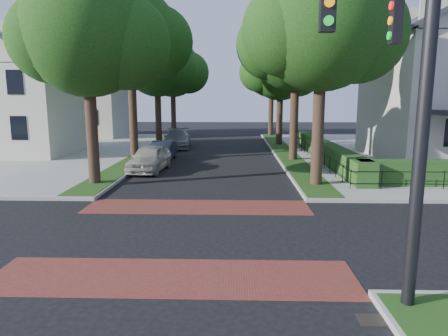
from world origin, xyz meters
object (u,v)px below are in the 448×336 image
(parked_car_front, at_px, (150,158))
(parked_car_middle, at_px, (162,151))
(traffic_signal, at_px, (411,79))
(parked_car_rear, at_px, (177,139))

(parked_car_front, bearing_deg, parked_car_middle, 94.69)
(traffic_signal, distance_m, parked_car_rear, 28.44)
(traffic_signal, height_order, parked_car_rear, traffic_signal)
(parked_car_front, bearing_deg, traffic_signal, -56.57)
(traffic_signal, bearing_deg, parked_car_front, 118.74)
(parked_car_front, xyz_separation_m, parked_car_middle, (-0.00, 4.23, -0.10))
(parked_car_front, distance_m, parked_car_middle, 4.23)
(parked_car_middle, height_order, parked_car_rear, parked_car_rear)
(traffic_signal, distance_m, parked_car_middle, 21.83)
(traffic_signal, xyz_separation_m, parked_car_middle, (-8.49, 19.70, -4.03))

